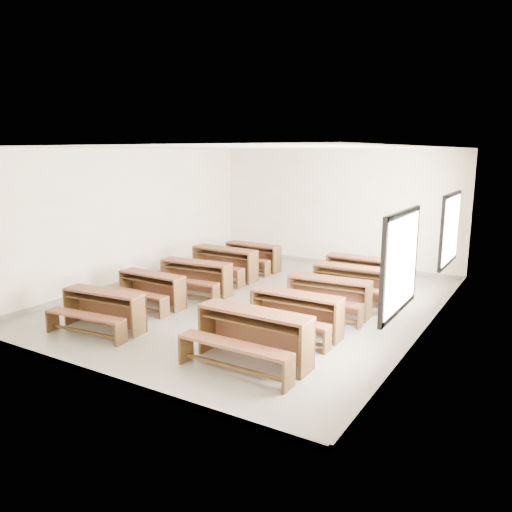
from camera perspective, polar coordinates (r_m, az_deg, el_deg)
The scene contains 11 objects.
room at distance 10.12m, azimuth 0.44°, elevation 6.29°, with size 8.50×8.50×3.20m.
desk_set_0 at distance 9.30m, azimuth -17.16°, elevation -5.63°, with size 1.65×0.97×0.71m.
desk_set_1 at distance 10.46m, azimuth -11.96°, elevation -3.51°, with size 1.53×0.80×0.68m.
desk_set_2 at distance 11.16m, azimuth -7.01°, elevation -2.20°, with size 1.71×0.99×0.74m.
desk_set_3 at distance 12.41m, azimuth -3.74°, elevation -0.61°, with size 1.75×0.94×0.78m.
desk_set_4 at distance 13.39m, azimuth -0.48°, elevation 0.13°, with size 1.59×0.87×0.70m.
desk_set_5 at distance 7.51m, azimuth -0.40°, elevation -8.79°, with size 1.81×0.95×0.81m.
desk_set_6 at distance 8.66m, azimuth 4.46°, elevation -6.29°, with size 1.64×0.87×0.73m.
desk_set_7 at distance 9.79m, azimuth 8.22°, elevation -4.29°, with size 1.66×0.93×0.73m.
desk_set_8 at distance 10.74m, azimuth 10.86°, elevation -2.86°, with size 1.68×0.90×0.75m.
desk_set_9 at distance 11.85m, azimuth 11.81°, elevation -1.58°, with size 1.62×0.85×0.73m.
Camera 1 is at (5.25, -8.65, 3.11)m, focal length 35.00 mm.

